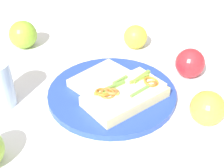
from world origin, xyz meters
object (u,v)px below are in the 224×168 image
at_px(apple_0, 207,108).
at_px(apple_1, 135,37).
at_px(plate, 112,93).
at_px(bread_slice_side, 100,79).
at_px(sandwich, 125,94).
at_px(apple_2, 190,63).
at_px(apple_4, 23,35).

distance_m(apple_0, apple_1, 0.36).
bearing_deg(plate, bread_slice_side, 73.52).
height_order(apple_0, apple_1, apple_0).
relative_size(bread_slice_side, apple_0, 1.87).
bearing_deg(plate, apple_0, -79.35).
relative_size(sandwich, apple_1, 2.93).
xyz_separation_m(apple_1, apple_2, (-0.05, -0.19, 0.00)).
xyz_separation_m(plate, bread_slice_side, (0.01, 0.05, 0.02)).
bearing_deg(apple_1, apple_2, -104.05).
xyz_separation_m(apple_0, apple_1, (0.20, 0.30, -0.00)).
distance_m(apple_0, apple_4, 0.57).
height_order(apple_1, apple_2, apple_2).
height_order(plate, apple_4, apple_4).
bearing_deg(apple_1, apple_0, -123.06).
relative_size(apple_1, apple_2, 0.92).
relative_size(apple_0, apple_2, 1.00).
height_order(sandwich, apple_1, apple_1).
bearing_deg(apple_2, apple_0, -144.22).
bearing_deg(bread_slice_side, plate, 83.76).
xyz_separation_m(apple_0, apple_2, (0.15, 0.11, 0.00)).
bearing_deg(sandwich, apple_0, 124.30).
bearing_deg(apple_2, plate, 149.07).
relative_size(plate, bread_slice_side, 2.17).
xyz_separation_m(bread_slice_side, apple_4, (0.03, 0.31, 0.02)).
xyz_separation_m(sandwich, apple_4, (0.06, 0.40, 0.01)).
bearing_deg(apple_0, apple_1, 56.94).
bearing_deg(apple_1, bread_slice_side, -171.05).
xyz_separation_m(apple_0, apple_4, (0.01, 0.57, 0.00)).
distance_m(plate, apple_4, 0.36).
bearing_deg(plate, apple_4, 82.25).
bearing_deg(apple_0, bread_slice_side, 95.85).
bearing_deg(plate, sandwich, -106.82).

